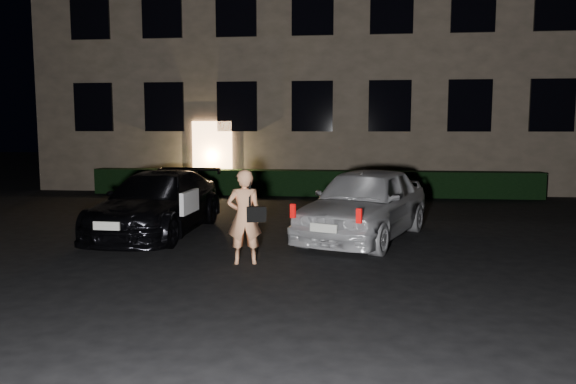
# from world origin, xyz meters

# --- Properties ---
(ground) EXTENTS (80.00, 80.00, 0.00)m
(ground) POSITION_xyz_m (0.00, 0.00, 0.00)
(ground) COLOR black
(ground) RESTS_ON ground
(building) EXTENTS (20.00, 8.11, 12.00)m
(building) POSITION_xyz_m (-0.00, 14.99, 6.00)
(building) COLOR brown
(building) RESTS_ON ground
(hedge) EXTENTS (15.00, 0.70, 0.85)m
(hedge) POSITION_xyz_m (0.00, 10.50, 0.42)
(hedge) COLOR black
(hedge) RESTS_ON ground
(sedan) EXTENTS (2.05, 4.73, 1.33)m
(sedan) POSITION_xyz_m (-2.79, 3.33, 0.67)
(sedan) COLOR black
(sedan) RESTS_ON ground
(hatch) EXTENTS (3.17, 4.72, 1.49)m
(hatch) POSITION_xyz_m (1.65, 3.28, 0.75)
(hatch) COLOR silver
(hatch) RESTS_ON ground
(man) EXTENTS (0.72, 0.50, 1.60)m
(man) POSITION_xyz_m (-0.40, 0.87, 0.80)
(man) COLOR #FFA974
(man) RESTS_ON ground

